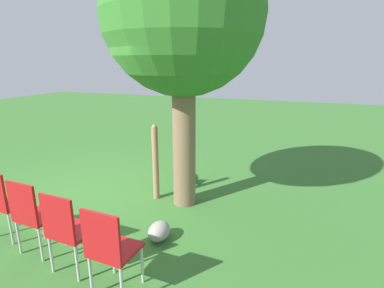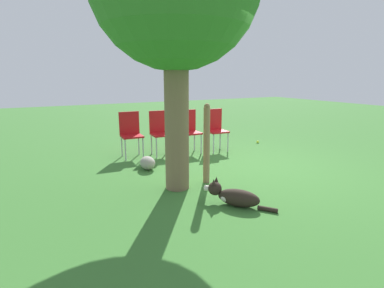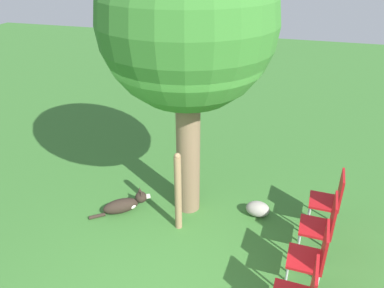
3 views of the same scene
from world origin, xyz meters
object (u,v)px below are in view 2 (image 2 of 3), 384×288
Objects in this scene: dog at (233,196)px; red_chair_2 at (160,130)px; red_chair_3 at (131,131)px; tennis_ball at (258,142)px; red_chair_0 at (215,127)px; fence_post at (207,144)px; red_chair_1 at (189,128)px.

dog is 0.87× the size of red_chair_2.
red_chair_2 is 1.00× the size of red_chair_3.
red_chair_0 is at bearing 94.95° from tennis_ball.
red_chair_2 is at bearing -0.86° from fence_post.
red_chair_3 is (0.13, 0.64, 0.00)m from red_chair_2.
red_chair_1 reaches higher than tennis_ball.
dog is 0.87× the size of red_chair_0.
red_chair_0 is 14.40× the size of tennis_ball.
red_chair_1 is (2.90, -0.81, 0.43)m from dog.
red_chair_1 is at bearing 82.01° from red_chair_3.
red_chair_1 and red_chair_2 have the same top height.
red_chair_0 is 1.51m from tennis_ball.
red_chair_0 and red_chair_1 have the same top height.
fence_post reaches higher than red_chair_0.
red_chair_3 is (3.15, 0.47, 0.43)m from dog.
red_chair_0 reaches higher than tennis_ball.
red_chair_3 is 3.39m from tennis_ball.
red_chair_2 reaches higher than dog.
tennis_ball is at bearing -82.68° from dog.
red_chair_2 is at bearing -41.14° from dog.
red_chair_2 is 2.75m from tennis_ball.
fence_post is 1.34× the size of red_chair_1.
red_chair_3 is (0.26, 1.29, 0.00)m from red_chair_1.
red_chair_3 reaches higher than tennis_ball.
red_chair_0 is (2.77, -1.46, 0.43)m from dog.
fence_post reaches higher than red_chair_3.
fence_post reaches higher than dog.
red_chair_3 is at bearing -97.99° from red_chair_1.
fence_post is (0.96, -0.14, 0.53)m from dog.
red_chair_3 is at bearing -97.99° from red_chair_0.
red_chair_3 is at bearing -97.99° from red_chair_2.
red_chair_3 is (0.38, 1.93, 0.00)m from red_chair_0.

